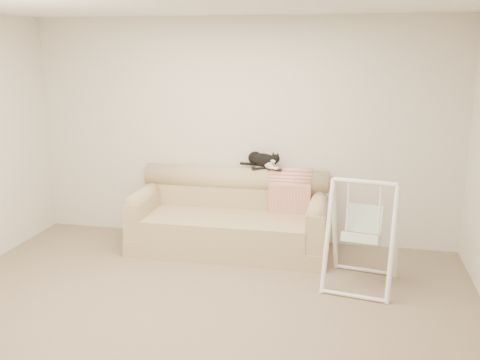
# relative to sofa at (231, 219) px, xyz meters

# --- Properties ---
(ground_plane) EXTENTS (5.00, 5.00, 0.00)m
(ground_plane) POSITION_rel_sofa_xyz_m (0.05, -1.62, -0.35)
(ground_plane) COLOR #7C6C57
(ground_plane) RESTS_ON ground
(room_shell) EXTENTS (5.04, 4.04, 2.60)m
(room_shell) POSITION_rel_sofa_xyz_m (0.05, -1.62, 1.18)
(room_shell) COLOR beige
(room_shell) RESTS_ON ground
(sofa) EXTENTS (2.20, 0.93, 0.90)m
(sofa) POSITION_rel_sofa_xyz_m (0.00, 0.00, 0.00)
(sofa) COLOR tan
(sofa) RESTS_ON ground
(remote_a) EXTENTS (0.18, 0.12, 0.03)m
(remote_a) POSITION_rel_sofa_xyz_m (0.29, 0.23, 0.56)
(remote_a) COLOR black
(remote_a) RESTS_ON sofa
(remote_b) EXTENTS (0.18, 0.10, 0.02)m
(remote_b) POSITION_rel_sofa_xyz_m (0.47, 0.20, 0.56)
(remote_b) COLOR black
(remote_b) RESTS_ON sofa
(tuxedo_cat) EXTENTS (0.50, 0.35, 0.20)m
(tuxedo_cat) POSITION_rel_sofa_xyz_m (0.33, 0.26, 0.65)
(tuxedo_cat) COLOR black
(tuxedo_cat) RESTS_ON sofa
(throw_blanket) EXTENTS (0.47, 0.38, 0.58)m
(throw_blanket) POSITION_rel_sofa_xyz_m (0.66, 0.23, 0.37)
(throw_blanket) COLOR #CD5446
(throw_blanket) RESTS_ON sofa
(baby_swing) EXTENTS (0.75, 0.78, 1.06)m
(baby_swing) POSITION_rel_sofa_xyz_m (1.45, -0.71, 0.18)
(baby_swing) COLOR white
(baby_swing) RESTS_ON ground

